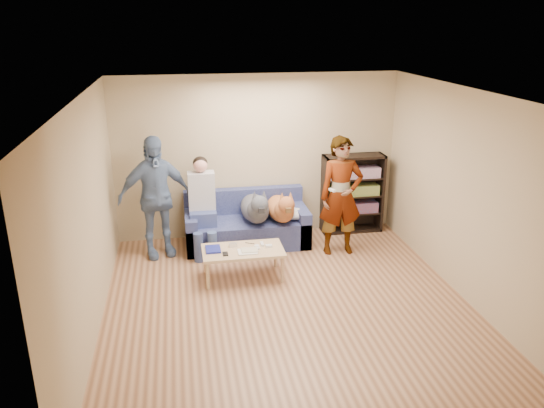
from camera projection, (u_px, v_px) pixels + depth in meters
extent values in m
plane|color=brown|center=(289.00, 308.00, 6.54)|extent=(5.00, 5.00, 0.00)
plane|color=white|center=(292.00, 95.00, 5.68)|extent=(5.00, 5.00, 0.00)
plane|color=tan|center=(258.00, 157.00, 8.43)|extent=(4.50, 0.00, 4.50)
plane|color=tan|center=(364.00, 326.00, 3.78)|extent=(4.50, 0.00, 4.50)
plane|color=tan|center=(87.00, 222.00, 5.73)|extent=(0.00, 5.00, 5.00)
plane|color=tan|center=(470.00, 198.00, 6.48)|extent=(0.00, 5.00, 5.00)
ellipsoid|color=#B3B3B8|center=(295.00, 213.00, 8.26)|extent=(0.45, 0.38, 0.16)
imported|color=gray|center=(341.00, 196.00, 7.84)|extent=(0.66, 0.43, 1.79)
imported|color=#687CA7|center=(155.00, 197.00, 7.73)|extent=(1.15, 0.73, 1.83)
cube|color=silver|center=(332.00, 190.00, 7.56)|extent=(0.08, 0.13, 0.03)
cube|color=navy|center=(213.00, 249.00, 7.16)|extent=(0.20, 0.26, 0.03)
cube|color=white|center=(248.00, 252.00, 7.09)|extent=(0.26, 0.20, 0.02)
cube|color=beige|center=(250.00, 250.00, 7.11)|extent=(0.22, 0.17, 0.01)
cube|color=silver|center=(233.00, 245.00, 7.26)|extent=(0.11, 0.06, 0.05)
cube|color=silver|center=(262.00, 244.00, 7.32)|extent=(0.04, 0.13, 0.03)
cube|color=white|center=(269.00, 246.00, 7.26)|extent=(0.09, 0.06, 0.03)
cylinder|color=silver|center=(258.00, 248.00, 7.19)|extent=(0.07, 0.07, 0.02)
cylinder|color=white|center=(257.00, 246.00, 7.27)|extent=(0.07, 0.07, 0.02)
cylinder|color=orange|center=(243.00, 254.00, 7.03)|extent=(0.13, 0.06, 0.01)
cylinder|color=black|center=(250.00, 243.00, 7.37)|extent=(0.13, 0.08, 0.01)
cube|color=black|center=(225.00, 254.00, 7.03)|extent=(0.07, 0.12, 0.02)
cube|color=#515B93|center=(247.00, 232.00, 8.33)|extent=(1.90, 0.85, 0.42)
cube|color=#515B93|center=(244.00, 200.00, 8.50)|extent=(1.90, 0.18, 0.40)
cube|color=#515B93|center=(191.00, 231.00, 8.16)|extent=(0.18, 0.85, 0.58)
cube|color=#515B93|center=(300.00, 223.00, 8.45)|extent=(0.18, 0.85, 0.58)
cube|color=#424E93|center=(203.00, 217.00, 8.04)|extent=(0.40, 0.38, 0.22)
cylinder|color=#425A92|center=(199.00, 248.00, 7.73)|extent=(0.14, 0.14, 0.47)
cylinder|color=#435193|center=(212.00, 247.00, 7.77)|extent=(0.14, 0.14, 0.47)
cube|color=silver|center=(202.00, 191.00, 8.00)|extent=(0.40, 0.24, 0.58)
sphere|color=#E39B88|center=(200.00, 165.00, 7.87)|extent=(0.21, 0.21, 0.21)
ellipsoid|color=black|center=(200.00, 163.00, 7.89)|extent=(0.22, 0.22, 0.19)
ellipsoid|color=#50525B|center=(255.00, 208.00, 8.18)|extent=(0.43, 0.90, 0.37)
sphere|color=#484B51|center=(258.00, 210.00, 7.85)|extent=(0.32, 0.32, 0.32)
sphere|color=#484B51|center=(260.00, 204.00, 7.64)|extent=(0.26, 0.26, 0.26)
cube|color=black|center=(261.00, 210.00, 7.54)|extent=(0.08, 0.12, 0.07)
cone|color=#474851|center=(255.00, 195.00, 7.61)|extent=(0.08, 0.08, 0.12)
cone|color=#4D4F57|center=(264.00, 195.00, 7.63)|extent=(0.08, 0.08, 0.12)
cylinder|color=#50515B|center=(251.00, 202.00, 8.59)|extent=(0.05, 0.29, 0.17)
ellipsoid|color=#B26636|center=(280.00, 208.00, 8.21)|extent=(0.40, 0.84, 0.35)
sphere|color=#AA6933|center=(284.00, 210.00, 7.91)|extent=(0.30, 0.30, 0.30)
sphere|color=#A65B32|center=(286.00, 205.00, 7.71)|extent=(0.24, 0.24, 0.24)
cube|color=#543A1C|center=(288.00, 210.00, 7.62)|extent=(0.08, 0.12, 0.07)
cone|color=#A55A32|center=(282.00, 196.00, 7.68)|extent=(0.08, 0.08, 0.12)
cone|color=#C0763A|center=(290.00, 196.00, 7.70)|extent=(0.08, 0.08, 0.12)
cylinder|color=#AA6234|center=(276.00, 202.00, 8.59)|extent=(0.05, 0.27, 0.16)
cube|color=tan|center=(243.00, 251.00, 7.19)|extent=(1.10, 0.60, 0.04)
cylinder|color=tan|center=(208.00, 276.00, 6.94)|extent=(0.05, 0.05, 0.38)
cylinder|color=tan|center=(283.00, 270.00, 7.11)|extent=(0.05, 0.05, 0.38)
cylinder|color=tan|center=(205.00, 260.00, 7.41)|extent=(0.05, 0.05, 0.38)
cylinder|color=#D2AF81|center=(276.00, 254.00, 7.57)|extent=(0.05, 0.05, 0.38)
cube|color=black|center=(324.00, 195.00, 8.66)|extent=(0.04, 0.34, 1.30)
cube|color=black|center=(380.00, 192.00, 8.82)|extent=(0.04, 0.34, 1.30)
cube|color=black|center=(354.00, 156.00, 8.53)|extent=(1.00, 0.34, 0.04)
cube|color=black|center=(350.00, 229.00, 8.94)|extent=(1.00, 0.34, 0.04)
cube|color=black|center=(349.00, 191.00, 8.88)|extent=(1.00, 0.02, 1.30)
cube|color=black|center=(351.00, 212.00, 8.85)|extent=(0.94, 0.32, 0.03)
cube|color=black|center=(352.00, 195.00, 8.75)|extent=(0.94, 0.32, 0.02)
cube|color=black|center=(353.00, 178.00, 8.65)|extent=(0.94, 0.32, 0.02)
cube|color=#B23333|center=(352.00, 207.00, 8.79)|extent=(0.84, 0.24, 0.17)
cube|color=gold|center=(353.00, 190.00, 8.70)|extent=(0.84, 0.24, 0.17)
cube|color=#994C99|center=(354.00, 172.00, 8.60)|extent=(0.84, 0.24, 0.17)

